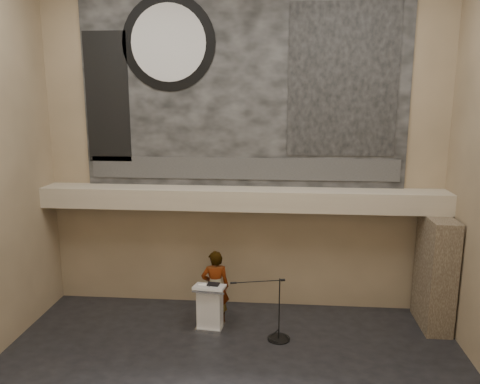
{
  "coord_description": "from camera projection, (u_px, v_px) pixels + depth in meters",
  "views": [
    {
      "loc": [
        0.94,
        -7.66,
        5.48
      ],
      "look_at": [
        0.0,
        3.2,
        3.2
      ],
      "focal_mm": 35.0,
      "sensor_mm": 36.0,
      "label": 1
    }
  ],
  "objects": [
    {
      "name": "stone_pier",
      "position": [
        435.0,
        272.0,
        11.07
      ],
      "size": [
        0.6,
        1.4,
        2.7
      ],
      "primitive_type": "cube",
      "color": "#46392B",
      "rests_on": "floor"
    },
    {
      "name": "sprinkler_left",
      "position": [
        178.0,
        209.0,
        11.72
      ],
      "size": [
        0.04,
        0.04,
        0.06
      ],
      "primitive_type": "cylinder",
      "color": "#B2893D",
      "rests_on": "soffit"
    },
    {
      "name": "speaker_person",
      "position": [
        215.0,
        287.0,
        11.26
      ],
      "size": [
        0.74,
        0.55,
        1.84
      ],
      "primitive_type": "imported",
      "rotation": [
        0.0,
        0.0,
        3.31
      ],
      "color": "white",
      "rests_on": "floor"
    },
    {
      "name": "banner_clock_rim",
      "position": [
        168.0,
        43.0,
        11.28
      ],
      "size": [
        2.3,
        0.02,
        2.3
      ],
      "primitive_type": "cylinder",
      "rotation": [
        1.57,
        0.0,
        0.0
      ],
      "color": "black",
      "rests_on": "banner"
    },
    {
      "name": "lectern",
      "position": [
        210.0,
        307.0,
        11.04
      ],
      "size": [
        0.76,
        0.58,
        1.13
      ],
      "rotation": [
        0.0,
        0.0,
        -0.1
      ],
      "color": "silver",
      "rests_on": "floor"
    },
    {
      "name": "banner_building_print",
      "position": [
        343.0,
        81.0,
        11.11
      ],
      "size": [
        2.6,
        0.02,
        3.6
      ],
      "primitive_type": "cube",
      "color": "black",
      "rests_on": "banner"
    },
    {
      "name": "sprinkler_right",
      "position": [
        319.0,
        212.0,
        11.42
      ],
      "size": [
        0.04,
        0.04,
        0.06
      ],
      "primitive_type": "cylinder",
      "color": "#B2893D",
      "rests_on": "soffit"
    },
    {
      "name": "wall_back",
      "position": [
        243.0,
        145.0,
        11.7
      ],
      "size": [
        10.0,
        0.02,
        8.5
      ],
      "primitive_type": "cube",
      "color": "#78664C",
      "rests_on": "floor"
    },
    {
      "name": "papers",
      "position": [
        203.0,
        286.0,
        10.9
      ],
      "size": [
        0.26,
        0.31,
        0.0
      ],
      "primitive_type": "cube",
      "rotation": [
        0.0,
        0.0,
        0.31
      ],
      "color": "white",
      "rests_on": "lectern"
    },
    {
      "name": "mic_stand",
      "position": [
        277.0,
        331.0,
        10.63
      ],
      "size": [
        1.33,
        0.52,
        1.47
      ],
      "rotation": [
        0.0,
        0.0,
        0.23
      ],
      "color": "black",
      "rests_on": "floor"
    },
    {
      "name": "banner_brick_print",
      "position": [
        107.0,
        98.0,
        11.68
      ],
      "size": [
        1.1,
        0.02,
        3.2
      ],
      "primitive_type": "cube",
      "color": "black",
      "rests_on": "banner"
    },
    {
      "name": "soffit",
      "position": [
        241.0,
        199.0,
        11.58
      ],
      "size": [
        10.0,
        0.8,
        0.5
      ],
      "primitive_type": "cube",
      "color": "tan",
      "rests_on": "wall_back"
    },
    {
      "name": "banner",
      "position": [
        243.0,
        85.0,
        11.37
      ],
      "size": [
        8.0,
        0.05,
        5.0
      ],
      "primitive_type": "cube",
      "color": "black",
      "rests_on": "wall_back"
    },
    {
      "name": "binder",
      "position": [
        213.0,
        284.0,
        10.95
      ],
      "size": [
        0.29,
        0.25,
        0.04
      ],
      "primitive_type": "cube",
      "rotation": [
        0.0,
        0.0,
        -0.13
      ],
      "color": "black",
      "rests_on": "lectern"
    },
    {
      "name": "banner_text_strip",
      "position": [
        243.0,
        169.0,
        11.75
      ],
      "size": [
        7.76,
        0.02,
        0.55
      ],
      "primitive_type": "cube",
      "color": "#303030",
      "rests_on": "banner"
    },
    {
      "name": "banner_clock_face",
      "position": [
        168.0,
        43.0,
        11.26
      ],
      "size": [
        1.84,
        0.02,
        1.84
      ],
      "primitive_type": "cylinder",
      "rotation": [
        1.57,
        0.0,
        0.0
      ],
      "color": "silver",
      "rests_on": "banner"
    },
    {
      "name": "wall_front",
      "position": [
        165.0,
        245.0,
        3.9
      ],
      "size": [
        10.0,
        0.02,
        8.5
      ],
      "primitive_type": "cube",
      "color": "#78664C",
      "rests_on": "floor"
    }
  ]
}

